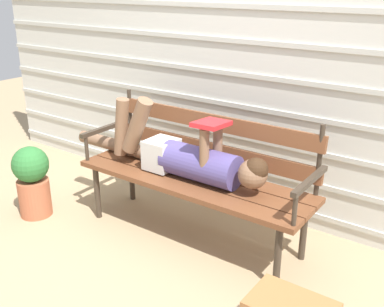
# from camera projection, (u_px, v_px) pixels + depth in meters

# --- Properties ---
(ground_plane) EXTENTS (12.00, 12.00, 0.00)m
(ground_plane) POSITION_uv_depth(u_px,v_px,m) (186.00, 241.00, 3.24)
(ground_plane) COLOR tan
(house_siding) EXTENTS (5.47, 0.08, 2.17)m
(house_siding) POSITION_uv_depth(u_px,v_px,m) (241.00, 74.00, 3.40)
(house_siding) COLOR beige
(house_siding) RESTS_ON ground
(park_bench) EXTENTS (1.73, 0.52, 0.93)m
(park_bench) POSITION_uv_depth(u_px,v_px,m) (198.00, 168.00, 3.17)
(park_bench) COLOR brown
(park_bench) RESTS_ON ground
(reclining_person) EXTENTS (1.73, 0.26, 0.53)m
(reclining_person) POSITION_uv_depth(u_px,v_px,m) (183.00, 155.00, 3.12)
(reclining_person) COLOR #514784
(potted_plant) EXTENTS (0.28, 0.28, 0.57)m
(potted_plant) POSITION_uv_depth(u_px,v_px,m) (32.00, 179.00, 3.50)
(potted_plant) COLOR #AD5B3D
(potted_plant) RESTS_ON ground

